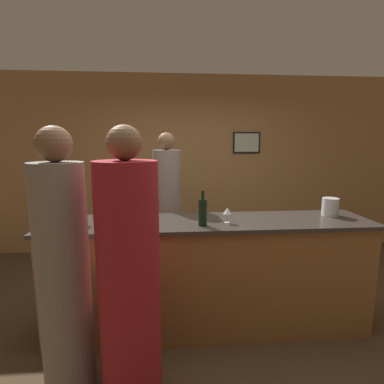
# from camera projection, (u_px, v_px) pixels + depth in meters

# --- Properties ---
(ground_plane) EXTENTS (14.00, 14.00, 0.00)m
(ground_plane) POSITION_uv_depth(u_px,v_px,m) (209.00, 326.00, 2.90)
(ground_plane) COLOR #4C3823
(back_wall) EXTENTS (8.00, 0.08, 2.80)m
(back_wall) POSITION_uv_depth(u_px,v_px,m) (191.00, 164.00, 4.84)
(back_wall) COLOR #A37547
(back_wall) RESTS_ON ground_plane
(bar_counter) EXTENTS (2.96, 0.66, 1.05)m
(bar_counter) POSITION_uv_depth(u_px,v_px,m) (209.00, 275.00, 2.81)
(bar_counter) COLOR brown
(bar_counter) RESTS_ON ground_plane
(bartender) EXTENTS (0.31, 0.31, 1.86)m
(bartender) POSITION_uv_depth(u_px,v_px,m) (167.00, 220.00, 3.44)
(bartender) COLOR gray
(bartender) RESTS_ON ground_plane
(guest_0) EXTENTS (0.34, 0.34, 1.86)m
(guest_0) POSITION_uv_depth(u_px,v_px,m) (64.00, 278.00, 1.98)
(guest_0) COLOR gray
(guest_0) RESTS_ON ground_plane
(guest_1) EXTENTS (0.40, 0.40, 1.86)m
(guest_1) POSITION_uv_depth(u_px,v_px,m) (129.00, 284.00, 1.92)
(guest_1) COLOR maroon
(guest_1) RESTS_ON ground_plane
(wine_bottle_0) EXTENTS (0.07, 0.07, 0.30)m
(wine_bottle_0) POSITION_uv_depth(u_px,v_px,m) (203.00, 212.00, 2.55)
(wine_bottle_0) COLOR black
(wine_bottle_0) RESTS_ON bar_counter
(wine_bottle_1) EXTENTS (0.07, 0.07, 0.31)m
(wine_bottle_1) POSITION_uv_depth(u_px,v_px,m) (75.00, 204.00, 2.86)
(wine_bottle_1) COLOR black
(wine_bottle_1) RESTS_ON bar_counter
(ice_bucket) EXTENTS (0.15, 0.15, 0.17)m
(ice_bucket) POSITION_uv_depth(u_px,v_px,m) (330.00, 207.00, 2.90)
(ice_bucket) COLOR silver
(ice_bucket) RESTS_ON bar_counter
(wine_glass_0) EXTENTS (0.06, 0.06, 0.16)m
(wine_glass_0) POSITION_uv_depth(u_px,v_px,m) (121.00, 217.00, 2.36)
(wine_glass_0) COLOR silver
(wine_glass_0) RESTS_ON bar_counter
(wine_glass_1) EXTENTS (0.07, 0.07, 0.14)m
(wine_glass_1) POSITION_uv_depth(u_px,v_px,m) (72.00, 220.00, 2.36)
(wine_glass_1) COLOR silver
(wine_glass_1) RESTS_ON bar_counter
(wine_glass_2) EXTENTS (0.07, 0.07, 0.17)m
(wine_glass_2) POSITION_uv_depth(u_px,v_px,m) (82.00, 210.00, 2.59)
(wine_glass_2) COLOR silver
(wine_glass_2) RESTS_ON bar_counter
(wine_glass_3) EXTENTS (0.07, 0.07, 0.14)m
(wine_glass_3) POSITION_uv_depth(u_px,v_px,m) (227.00, 211.00, 2.63)
(wine_glass_3) COLOR silver
(wine_glass_3) RESTS_ON bar_counter
(wine_glass_4) EXTENTS (0.07, 0.07, 0.16)m
(wine_glass_4) POSITION_uv_depth(u_px,v_px,m) (68.00, 211.00, 2.52)
(wine_glass_4) COLOR silver
(wine_glass_4) RESTS_ON bar_counter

